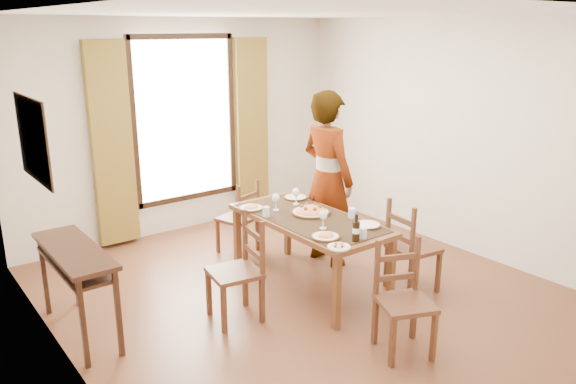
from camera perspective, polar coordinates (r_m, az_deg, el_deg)
ground at (r=5.74m, az=1.79°, el=-10.28°), size 5.00×5.00×0.00m
room_shell at (r=5.33m, az=1.03°, el=5.19°), size 4.60×5.10×2.74m
console_table at (r=5.10m, az=-20.84°, el=-6.56°), size 0.38×1.20×0.80m
dining_table at (r=5.64m, az=2.14°, el=-3.25°), size 0.81×1.74×0.76m
chair_west at (r=5.13m, az=-5.10°, el=-8.16°), size 0.49×0.49×0.97m
chair_north at (r=6.62m, az=-4.96°, el=-2.80°), size 0.49×0.49×0.88m
chair_south at (r=4.73m, az=11.64°, el=-10.93°), size 0.54×0.54×0.93m
chair_east at (r=5.76m, az=12.38°, el=-5.72°), size 0.48×0.48×0.96m
man at (r=6.20m, az=4.02°, el=1.37°), size 0.75×0.53×1.95m
plate_sw at (r=5.07m, az=3.83°, el=-4.38°), size 0.27×0.27×0.05m
plate_se at (r=5.41m, az=8.06°, el=-3.16°), size 0.27×0.27×0.05m
plate_nw at (r=5.86m, az=-3.78°, el=-1.48°), size 0.27×0.27×0.05m
plate_ne at (r=6.21m, az=0.78°, el=-0.40°), size 0.27×0.27×0.05m
pasta_platter at (r=5.69m, az=2.32°, el=-1.75°), size 0.40×0.40×0.10m
caprese_plate at (r=4.86m, az=5.19°, el=-5.47°), size 0.20×0.20×0.04m
wine_glass_a at (r=5.27m, az=3.59°, el=-2.80°), size 0.08×0.08×0.18m
wine_glass_b at (r=5.98m, az=0.83°, el=-0.42°), size 0.08×0.08×0.18m
wine_glass_c at (r=5.79m, az=-1.24°, el=-1.00°), size 0.08×0.08×0.18m
tumbler_a at (r=5.60m, az=6.50°, el=-2.15°), size 0.07×0.07×0.10m
tumbler_b at (r=5.62m, az=-2.23°, el=-2.00°), size 0.07×0.07×0.10m
tumbler_c at (r=5.09m, az=7.62°, el=-4.16°), size 0.07×0.07×0.10m
wine_bottle at (r=4.99m, az=6.94°, el=-3.63°), size 0.07×0.07×0.25m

